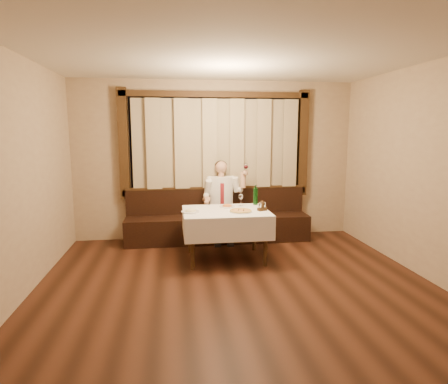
{
  "coord_description": "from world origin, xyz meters",
  "views": [
    {
      "loc": [
        -0.77,
        -3.7,
        1.92
      ],
      "look_at": [
        0.0,
        1.9,
        1.0
      ],
      "focal_mm": 30.0,
      "sensor_mm": 36.0,
      "label": 1
    }
  ],
  "objects": [
    {
      "name": "seated_man",
      "position": [
        0.07,
        2.63,
        0.82
      ],
      "size": [
        0.78,
        0.58,
        1.42
      ],
      "color": "black",
      "rests_on": "ground"
    },
    {
      "name": "room",
      "position": [
        -0.0,
        0.97,
        1.5
      ],
      "size": [
        5.01,
        6.01,
        2.81
      ],
      "color": "black",
      "rests_on": "ground"
    },
    {
      "name": "dining_table",
      "position": [
        0.0,
        1.7,
        0.65
      ],
      "size": [
        1.27,
        0.97,
        0.76
      ],
      "color": "black",
      "rests_on": "ground"
    },
    {
      "name": "pasta_red",
      "position": [
        0.06,
        1.94,
        0.79
      ],
      "size": [
        0.24,
        0.24,
        0.08
      ],
      "rotation": [
        0.0,
        0.0,
        0.25
      ],
      "color": "white",
      "rests_on": "dining_table"
    },
    {
      "name": "pizza",
      "position": [
        0.2,
        1.56,
        0.77
      ],
      "size": [
        0.33,
        0.33,
        0.04
      ],
      "rotation": [
        0.0,
        0.0,
        -0.12
      ],
      "color": "white",
      "rests_on": "dining_table"
    },
    {
      "name": "table_wine_glass",
      "position": [
        0.28,
        1.99,
        0.9
      ],
      "size": [
        0.07,
        0.07,
        0.2
      ],
      "rotation": [
        0.0,
        0.0,
        0.2
      ],
      "color": "white",
      "rests_on": "dining_table"
    },
    {
      "name": "cruet_caddy",
      "position": [
        0.53,
        1.6,
        0.81
      ],
      "size": [
        0.15,
        0.11,
        0.15
      ],
      "rotation": [
        0.0,
        0.0,
        0.35
      ],
      "color": "black",
      "rests_on": "dining_table"
    },
    {
      "name": "banquette",
      "position": [
        0.0,
        2.72,
        0.31
      ],
      "size": [
        3.2,
        0.61,
        0.94
      ],
      "color": "black",
      "rests_on": "ground"
    },
    {
      "name": "green_bottle",
      "position": [
        0.53,
        2.06,
        0.9
      ],
      "size": [
        0.07,
        0.07,
        0.33
      ],
      "rotation": [
        0.0,
        0.0,
        0.2
      ],
      "color": "#125515",
      "rests_on": "dining_table"
    },
    {
      "name": "pasta_cream",
      "position": [
        -0.53,
        1.64,
        0.79
      ],
      "size": [
        0.26,
        0.26,
        0.09
      ],
      "rotation": [
        0.0,
        0.0,
        0.03
      ],
      "color": "white",
      "rests_on": "dining_table"
    }
  ]
}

